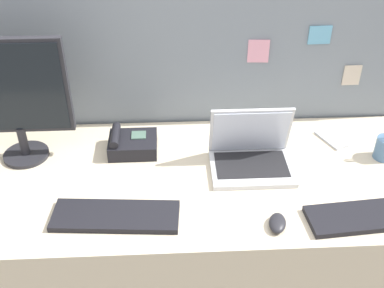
{
  "coord_description": "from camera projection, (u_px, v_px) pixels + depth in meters",
  "views": [
    {
      "loc": [
        -0.08,
        -1.51,
        1.97
      ],
      "look_at": [
        0.0,
        0.05,
        0.88
      ],
      "focal_mm": 45.17,
      "sensor_mm": 36.0,
      "label": 1
    }
  ],
  "objects": [
    {
      "name": "desk",
      "position": [
        193.0,
        242.0,
        2.15
      ],
      "size": [
        2.09,
        0.81,
        0.76
      ],
      "primitive_type": "cube",
      "color": "beige",
      "rests_on": "ground_plane"
    },
    {
      "name": "computer_mouse_right_hand",
      "position": [
        277.0,
        223.0,
        1.69
      ],
      "size": [
        0.08,
        0.11,
        0.03
      ],
      "primitive_type": "ellipsoid",
      "rotation": [
        0.0,
        0.0,
        -0.24
      ],
      "color": "#232328",
      "rests_on": "desk"
    },
    {
      "name": "keyboard_spare",
      "position": [
        116.0,
        216.0,
        1.73
      ],
      "size": [
        0.46,
        0.19,
        0.02
      ],
      "primitive_type": "cube",
      "rotation": [
        0.0,
        0.0,
        -0.07
      ],
      "color": "black",
      "rests_on": "desk"
    },
    {
      "name": "cell_phone_silver_slab",
      "position": [
        331.0,
        139.0,
        2.14
      ],
      "size": [
        0.12,
        0.17,
        0.01
      ],
      "primitive_type": "cube",
      "rotation": [
        0.0,
        0.0,
        0.42
      ],
      "color": "#B7BAC1",
      "rests_on": "desk"
    },
    {
      "name": "laptop",
      "position": [
        251.0,
        152.0,
        1.96
      ],
      "size": [
        0.33,
        0.25,
        0.25
      ],
      "color": "silver",
      "rests_on": "desk"
    },
    {
      "name": "desktop_monitor",
      "position": [
        12.0,
        94.0,
        1.88
      ],
      "size": [
        0.44,
        0.19,
        0.52
      ],
      "color": "#232328",
      "rests_on": "desk"
    },
    {
      "name": "desk_phone",
      "position": [
        132.0,
        144.0,
        2.05
      ],
      "size": [
        0.2,
        0.17,
        0.1
      ],
      "color": "black",
      "rests_on": "desk"
    },
    {
      "name": "keyboard_main",
      "position": [
        368.0,
        216.0,
        1.72
      ],
      "size": [
        0.45,
        0.19,
        0.02
      ],
      "primitive_type": "cube",
      "rotation": [
        0.0,
        0.0,
        0.09
      ],
      "color": "black",
      "rests_on": "desk"
    },
    {
      "name": "cubicle_divider",
      "position": [
        188.0,
        126.0,
        2.33
      ],
      "size": [
        2.36,
        0.08,
        1.4
      ],
      "color": "gray",
      "rests_on": "ground_plane"
    }
  ]
}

